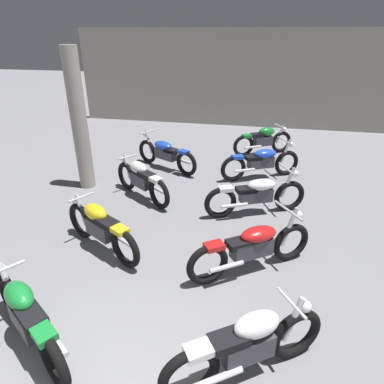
{
  "coord_description": "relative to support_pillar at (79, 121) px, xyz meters",
  "views": [
    {
      "loc": [
        1.27,
        -1.55,
        3.43
      ],
      "look_at": [
        0.0,
        4.35,
        0.55
      ],
      "focal_mm": 31.37,
      "sensor_mm": 36.0,
      "label": 1
    }
  ],
  "objects": [
    {
      "name": "motorcycle_left_row_0",
      "position": [
        1.62,
        -4.43,
        -1.14
      ],
      "size": [
        1.7,
        1.18,
        0.88
      ],
      "color": "black",
      "rests_on": "ground"
    },
    {
      "name": "motorcycle_right_row_2",
      "position": [
        4.09,
        -0.57,
        -1.15
      ],
      "size": [
        2.02,
        1.06,
        0.97
      ],
      "color": "black",
      "rests_on": "ground"
    },
    {
      "name": "back_wall",
      "position": [
        2.83,
        6.8,
        0.2
      ],
      "size": [
        12.54,
        0.24,
        3.6
      ],
      "primitive_type": "cube",
      "color": "#9E998E",
      "rests_on": "ground"
    },
    {
      "name": "motorcycle_left_row_2",
      "position": [
        1.54,
        -0.35,
        -1.14
      ],
      "size": [
        1.66,
        1.25,
        0.88
      ],
      "color": "black",
      "rests_on": "ground"
    },
    {
      "name": "motorcycle_left_row_1",
      "position": [
        1.56,
        -2.43,
        -1.14
      ],
      "size": [
        1.76,
        1.08,
        0.88
      ],
      "color": "black",
      "rests_on": "ground"
    },
    {
      "name": "motorcycle_right_row_1",
      "position": [
        4.11,
        -2.45,
        -1.15
      ],
      "size": [
        1.84,
        1.33,
        0.97
      ],
      "color": "black",
      "rests_on": "ground"
    },
    {
      "name": "motorcycle_right_row_4",
      "position": [
        4.14,
        3.3,
        -1.14
      ],
      "size": [
        1.76,
        1.09,
        0.88
      ],
      "color": "black",
      "rests_on": "ground"
    },
    {
      "name": "support_pillar",
      "position": [
        0.0,
        0.0,
        0.0
      ],
      "size": [
        0.36,
        0.36,
        3.2
      ],
      "primitive_type": "cylinder",
      "color": "#9E998E",
      "rests_on": "ground"
    },
    {
      "name": "motorcycle_right_row_3",
      "position": [
        4.14,
        1.39,
        -1.15
      ],
      "size": [
        1.97,
        1.15,
        0.97
      ],
      "color": "black",
      "rests_on": "ground"
    },
    {
      "name": "motorcycle_right_row_0",
      "position": [
        4.15,
        -4.29,
        -1.14
      ],
      "size": [
        1.69,
        1.21,
        0.88
      ],
      "color": "black",
      "rests_on": "ground"
    },
    {
      "name": "motorcycle_left_row_3",
      "position": [
        1.56,
        1.51,
        -1.15
      ],
      "size": [
        1.95,
        1.17,
        0.97
      ],
      "color": "black",
      "rests_on": "ground"
    }
  ]
}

